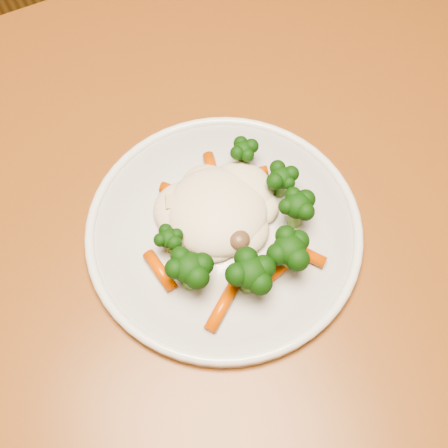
{
  "coord_description": "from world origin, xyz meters",
  "views": [
    {
      "loc": [
        -0.31,
        -0.54,
        1.27
      ],
      "look_at": [
        -0.19,
        -0.31,
        0.77
      ],
      "focal_mm": 45.0,
      "sensor_mm": 36.0,
      "label": 1
    }
  ],
  "objects": [
    {
      "name": "dining_table",
      "position": [
        -0.24,
        -0.3,
        0.65
      ],
      "size": [
        1.24,
        0.84,
        0.75
      ],
      "rotation": [
        0.0,
        0.0,
        -0.02
      ],
      "color": "brown",
      "rests_on": "ground"
    },
    {
      "name": "meal",
      "position": [
        -0.18,
        -0.32,
        0.78
      ],
      "size": [
        0.18,
        0.18,
        0.05
      ],
      "color": "#F1E1C1",
      "rests_on": "plate"
    },
    {
      "name": "plate",
      "position": [
        -0.19,
        -0.31,
        0.76
      ],
      "size": [
        0.28,
        0.28,
        0.01
      ],
      "primitive_type": "cylinder",
      "color": "silver",
      "rests_on": "dining_table"
    }
  ]
}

